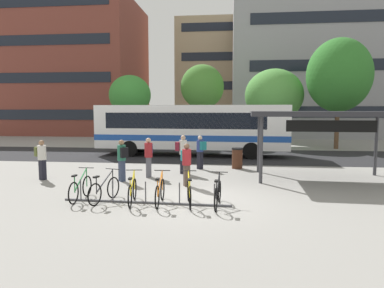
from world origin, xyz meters
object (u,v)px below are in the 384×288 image
Objects in this scene: transit_shelter at (323,116)px; commuter_teal_pack_0 at (200,150)px; parked_bicycle_green_0 at (81,188)px; trash_bin at (237,158)px; commuter_maroon_pack_4 at (182,152)px; city_bus at (193,128)px; parked_bicycle_orange_3 at (160,192)px; parked_bicycle_black_5 at (218,194)px; commuter_navy_pack_1 at (149,154)px; commuter_teal_pack_3 at (186,162)px; street_tree_3 at (274,95)px; commuter_olive_pack_2 at (42,157)px; street_tree_1 at (202,87)px; commuter_black_pack_5 at (122,157)px; parked_bicycle_black_1 at (104,190)px; street_tree_2 at (130,95)px; parked_bicycle_yellow_4 at (189,193)px; parked_bicycle_yellow_2 at (132,192)px; street_tree_0 at (339,75)px.

commuter_teal_pack_0 is at bearing 162.70° from transit_shelter.
trash_bin reaches higher than parked_bicycle_green_0.
city_bus is at bearing 93.54° from commuter_maroon_pack_4.
parked_bicycle_orange_3 is 1.79m from parked_bicycle_black_5.
commuter_teal_pack_3 is at bearing 44.61° from commuter_navy_pack_1.
city_bus is 5.22m from commuter_teal_pack_0.
parked_bicycle_green_0 is 2.67m from parked_bicycle_orange_3.
street_tree_3 is (4.88, 11.53, 3.09)m from commuter_teal_pack_0.
city_bus is 7.29× the size of commuter_olive_pack_2.
parked_bicycle_green_0 is 1.04× the size of commuter_olive_pack_2.
street_tree_3 is at bearing 94.14° from transit_shelter.
parked_bicycle_orange_3 is 0.29× the size of transit_shelter.
transit_shelter is 6.24m from commuter_maroon_pack_4.
street_tree_1 is at bearing 9.90° from parked_bicycle_black_5.
parked_bicycle_black_5 is at bearing -171.78° from commuter_black_pack_5.
commuter_maroon_pack_4 reaches higher than parked_bicycle_black_5.
parked_bicycle_black_1 is at bearing -10.13° from commuter_olive_pack_2.
commuter_teal_pack_3 is (1.85, -1.56, -0.05)m from commuter_navy_pack_1.
transit_shelter is 1.03× the size of street_tree_2.
parked_bicycle_yellow_4 is at bearing -91.08° from parked_bicycle_orange_3.
parked_bicycle_black_5 is 0.29× the size of transit_shelter.
commuter_maroon_pack_4 is 14.33m from street_tree_1.
commuter_black_pack_5 is (-2.71, 0.56, 0.04)m from commuter_teal_pack_3.
parked_bicycle_yellow_4 is 1.00× the size of commuter_black_pack_5.
parked_bicycle_green_0 is at bearing 129.68° from commuter_black_pack_5.
city_bus is at bearing 120.49° from trash_bin.
trash_bin is 0.15× the size of street_tree_1.
city_bus is 7.07× the size of parked_bicycle_yellow_2.
parked_bicycle_green_0 is (-2.43, -11.34, -1.39)m from city_bus.
parked_bicycle_orange_3 is at bearing 12.62° from commuter_navy_pack_1.
commuter_black_pack_5 is (0.43, 3.01, 0.60)m from parked_bicycle_green_0.
street_tree_3 is at bearing 148.13° from commuter_navy_pack_1.
parked_bicycle_green_0 is 0.21× the size of street_tree_0.
transit_shelter is 18.81m from street_tree_2.
parked_bicycle_black_5 is at bearing 147.86° from commuter_teal_pack_0.
street_tree_0 is (8.27, 16.61, 5.05)m from parked_bicycle_black_5.
city_bus is at bearing -4.13° from parked_bicycle_yellow_4.
parked_bicycle_yellow_4 is at bearing 2.81° from commuter_olive_pack_2.
parked_bicycle_yellow_2 is 1.77m from parked_bicycle_yellow_4.
street_tree_1 is at bearing -7.05° from parked_bicycle_green_0.
commuter_navy_pack_1 reaches higher than commuter_teal_pack_3.
parked_bicycle_orange_3 is 0.91m from parked_bicycle_yellow_4.
commuter_teal_pack_3 is at bearing -115.46° from trash_bin.
parked_bicycle_yellow_2 is (-0.63, -11.58, -1.39)m from city_bus.
commuter_maroon_pack_4 is 15.77m from street_tree_0.
city_bus is 8.59m from commuter_black_pack_5.
parked_bicycle_black_1 is 0.98× the size of parked_bicycle_orange_3.
parked_bicycle_black_1 is at bearing -97.50° from parked_bicycle_green_0.
commuter_maroon_pack_4 is (0.21, -6.32, -0.76)m from city_bus.
parked_bicycle_yellow_2 is 0.99× the size of parked_bicycle_black_5.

